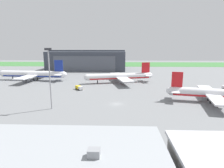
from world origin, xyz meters
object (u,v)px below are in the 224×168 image
Objects in this scene: ops_van at (79,88)px; airliner_far_left at (33,74)px; airliner_far_right at (120,76)px; apron_light_mast at (50,75)px; maintenance_hangar at (87,60)px; airliner_near_right at (214,93)px.

airliner_far_left is at bearing 143.84° from ops_van.
apron_light_mast is at bearing -115.92° from airliner_far_right.
ops_van is (9.21, -85.17, -7.57)m from maintenance_hangar.
airliner_far_left is 57.26m from airliner_far_right.
airliner_near_right is 105.45m from airliner_far_left.
apron_light_mast reaches higher than airliner_far_right.
airliner_far_right is at bearing 43.83° from ops_van.
maintenance_hangar is 125.73m from airliner_near_right.
apron_light_mast reaches higher than ops_van.
airliner_far_left is at bearing 119.41° from apron_light_mast.
maintenance_hangar is 1.52× the size of airliner_far_left.
airliner_far_right is (-37.58, 40.80, 0.09)m from airliner_near_right.
airliner_near_right is (67.89, -105.71, -5.00)m from maintenance_hangar.
ops_van is at bearing -36.16° from airliner_far_left.
airliner_near_right is at bearing -26.31° from airliner_far_left.
maintenance_hangar is at bearing 122.71° from airliner_near_right.
airliner_far_right is at bearing -64.96° from maintenance_hangar.
apron_light_mast is (32.14, -57.00, 8.60)m from airliner_far_left.
airliner_near_right is at bearing -57.29° from maintenance_hangar.
maintenance_hangar is at bearing 96.17° from ops_van.
ops_van is at bearing 160.71° from airliner_near_right.
maintenance_hangar is 13.47× the size of ops_van.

